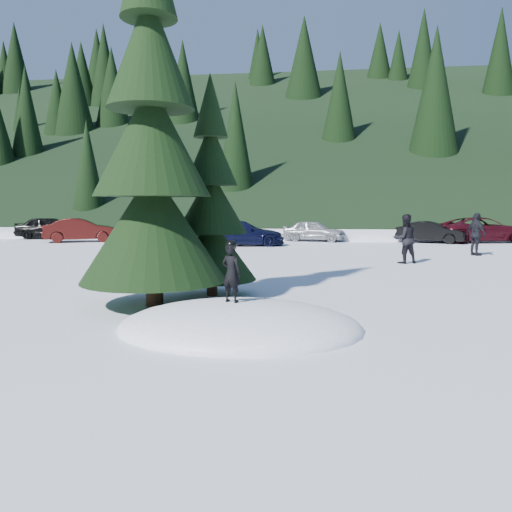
# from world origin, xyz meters

# --- Properties ---
(ground) EXTENTS (200.00, 200.00, 0.00)m
(ground) POSITION_xyz_m (0.00, 0.00, 0.00)
(ground) COLOR white
(ground) RESTS_ON ground
(snow_mound) EXTENTS (4.48, 3.52, 0.96)m
(snow_mound) POSITION_xyz_m (0.00, 0.00, 0.00)
(snow_mound) COLOR white
(snow_mound) RESTS_ON ground
(forest_hillside) EXTENTS (200.00, 60.00, 25.00)m
(forest_hillside) POSITION_xyz_m (0.00, 54.00, 12.50)
(forest_hillside) COLOR black
(forest_hillside) RESTS_ON ground
(spruce_tall) EXTENTS (3.20, 3.20, 8.60)m
(spruce_tall) POSITION_xyz_m (-2.20, 1.80, 3.32)
(spruce_tall) COLOR black
(spruce_tall) RESTS_ON ground
(spruce_short) EXTENTS (2.20, 2.20, 5.37)m
(spruce_short) POSITION_xyz_m (-1.20, 3.20, 2.10)
(spruce_short) COLOR black
(spruce_short) RESTS_ON ground
(child_skier) EXTENTS (0.46, 0.38, 1.06)m
(child_skier) POSITION_xyz_m (-0.16, 0.04, 1.01)
(child_skier) COLOR black
(child_skier) RESTS_ON snow_mound
(adult_0) EXTENTS (1.09, 0.97, 1.88)m
(adult_0) POSITION_xyz_m (4.69, 10.76, 0.94)
(adult_0) COLOR black
(adult_0) RESTS_ON ground
(adult_1) EXTENTS (0.88, 1.19, 1.88)m
(adult_1) POSITION_xyz_m (8.30, 14.10, 0.94)
(adult_1) COLOR black
(adult_1) RESTS_ON ground
(car_0) EXTENTS (4.38, 2.02, 1.45)m
(car_0) POSITION_xyz_m (-16.03, 21.94, 0.73)
(car_0) COLOR black
(car_0) RESTS_ON ground
(car_1) EXTENTS (4.51, 3.12, 1.41)m
(car_1) POSITION_xyz_m (-12.77, 19.67, 0.70)
(car_1) COLOR #3B0D0A
(car_1) RESTS_ON ground
(car_2) EXTENTS (5.50, 3.24, 1.44)m
(car_2) POSITION_xyz_m (-8.49, 22.03, 0.72)
(car_2) COLOR #52535A
(car_2) RESTS_ON ground
(car_3) EXTENTS (4.95, 2.70, 1.36)m
(car_3) POSITION_xyz_m (-2.76, 18.08, 0.68)
(car_3) COLOR black
(car_3) RESTS_ON ground
(car_4) EXTENTS (4.01, 2.29, 1.28)m
(car_4) POSITION_xyz_m (1.16, 21.91, 0.64)
(car_4) COLOR #979A9F
(car_4) RESTS_ON ground
(car_5) EXTENTS (4.07, 2.49, 1.27)m
(car_5) POSITION_xyz_m (7.94, 21.40, 0.63)
(car_5) COLOR black
(car_5) RESTS_ON ground
(car_6) EXTENTS (5.75, 3.53, 1.49)m
(car_6) POSITION_xyz_m (11.09, 22.26, 0.74)
(car_6) COLOR #380A12
(car_6) RESTS_ON ground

